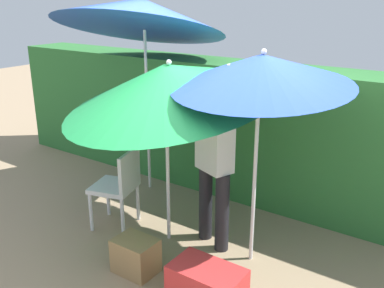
# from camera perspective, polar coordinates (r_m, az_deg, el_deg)

# --- Properties ---
(ground_plane) EXTENTS (24.00, 24.00, 0.00)m
(ground_plane) POSITION_cam_1_polar(r_m,az_deg,el_deg) (4.41, -2.31, -14.70)
(ground_plane) COLOR #9E8466
(hedge_row) EXTENTS (8.00, 0.70, 1.67)m
(hedge_row) POSITION_cam_1_polar(r_m,az_deg,el_deg) (5.42, 8.84, 1.44)
(hedge_row) COLOR #2D7033
(hedge_row) RESTS_ON ground_plane
(umbrella_rainbow) EXTENTS (2.13, 2.11, 2.10)m
(umbrella_rainbow) POSITION_cam_1_polar(r_m,az_deg,el_deg) (4.09, -3.22, 7.95)
(umbrella_rainbow) COLOR silver
(umbrella_rainbow) RESTS_ON ground_plane
(umbrella_orange) EXTENTS (2.11, 2.09, 2.73)m
(umbrella_orange) POSITION_cam_1_polar(r_m,az_deg,el_deg) (5.40, -6.75, 16.59)
(umbrella_orange) COLOR silver
(umbrella_orange) RESTS_ON ground_plane
(umbrella_yellow) EXTENTS (1.57, 1.59, 2.06)m
(umbrella_yellow) POSITION_cam_1_polar(r_m,az_deg,el_deg) (3.75, 9.10, 9.48)
(umbrella_yellow) COLOR silver
(umbrella_yellow) RESTS_ON ground_plane
(person_vendor) EXTENTS (0.55, 0.33, 1.88)m
(person_vendor) POSITION_cam_1_polar(r_m,az_deg,el_deg) (4.23, 2.98, -1.97)
(person_vendor) COLOR black
(person_vendor) RESTS_ON ground_plane
(chair_plastic) EXTENTS (0.55, 0.55, 0.89)m
(chair_plastic) POSITION_cam_1_polar(r_m,az_deg,el_deg) (4.78, -9.49, -5.17)
(chair_plastic) COLOR silver
(chair_plastic) RESTS_ON ground_plane
(crate_cardboard) EXTENTS (0.39, 0.30, 0.33)m
(crate_cardboard) POSITION_cam_1_polar(r_m,az_deg,el_deg) (4.17, -7.40, -14.32)
(crate_cardboard) COLOR #9E7A4C
(crate_cardboard) RESTS_ON ground_plane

